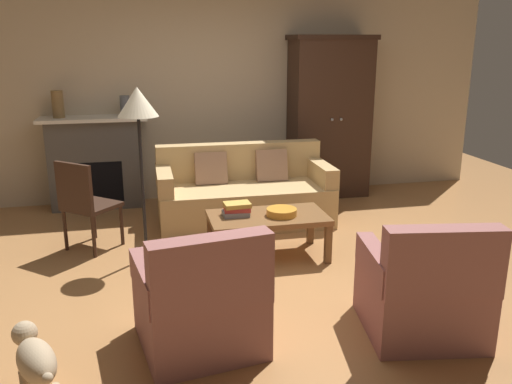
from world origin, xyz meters
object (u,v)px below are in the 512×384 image
at_px(coffee_table, 268,221).
at_px(fruit_bowl, 282,212).
at_px(armoire, 329,117).
at_px(book_stack, 237,209).
at_px(fireplace, 97,162).
at_px(couch, 244,195).
at_px(mantel_vase_bronze, 58,104).
at_px(armchair_near_left, 201,305).
at_px(side_chair_wooden, 84,200).
at_px(dog, 35,359).
at_px(armchair_near_right, 424,292).
at_px(floor_lamp, 138,112).
at_px(mantel_vase_slate, 125,106).

distance_m(coffee_table, fruit_bowl, 0.16).
height_order(armoire, book_stack, armoire).
relative_size(fireplace, fruit_bowl, 4.44).
relative_size(couch, mantel_vase_bronze, 6.08).
height_order(couch, fruit_bowl, couch).
distance_m(fireplace, armchair_near_left, 3.56).
bearing_deg(armoire, mantel_vase_bronze, 178.97).
distance_m(fruit_bowl, book_stack, 0.42).
height_order(fireplace, fruit_bowl, fireplace).
height_order(fruit_bowl, side_chair_wooden, side_chair_wooden).
bearing_deg(dog, fireplace, 87.83).
xyz_separation_m(coffee_table, fruit_bowl, (0.12, -0.04, 0.09)).
bearing_deg(dog, armchair_near_right, 3.38).
xyz_separation_m(side_chair_wooden, floor_lamp, (0.55, -0.33, 0.87)).
distance_m(fireplace, couch, 1.92).
bearing_deg(couch, book_stack, -105.07).
xyz_separation_m(armoire, side_chair_wooden, (-2.98, -1.40, -0.52)).
distance_m(mantel_vase_bronze, armchair_near_left, 3.77).
relative_size(fireplace, side_chair_wooden, 1.40).
relative_size(mantel_vase_slate, floor_lamp, 0.15).
relative_size(fireplace, dog, 2.35).
relative_size(armoire, dog, 3.84).
bearing_deg(armoire, fireplace, 178.49).
relative_size(book_stack, side_chair_wooden, 0.29).
relative_size(side_chair_wooden, dog, 1.68).
bearing_deg(book_stack, floor_lamp, 168.22).
relative_size(mantel_vase_bronze, side_chair_wooden, 0.35).
distance_m(armchair_near_right, dog, 2.52).
xyz_separation_m(armchair_near_left, side_chair_wooden, (-0.88, 1.98, 0.20)).
distance_m(coffee_table, floor_lamp, 1.54).
xyz_separation_m(fireplace, couch, (1.64, -0.97, -0.25)).
bearing_deg(fruit_bowl, mantel_vase_bronze, 136.31).
bearing_deg(armoire, coffee_table, -123.63).
distance_m(book_stack, mantel_vase_slate, 2.32).
bearing_deg(dog, coffee_table, 43.96).
xyz_separation_m(armoire, floor_lamp, (-2.43, -1.73, 0.35)).
bearing_deg(side_chair_wooden, couch, 16.86).
bearing_deg(side_chair_wooden, mantel_vase_slate, 74.21).
distance_m(fireplace, book_stack, 2.41).
relative_size(fruit_bowl, book_stack, 1.08).
xyz_separation_m(mantel_vase_bronze, side_chair_wooden, (0.35, -1.46, -0.77)).
height_order(couch, mantel_vase_slate, mantel_vase_slate).
relative_size(armoire, floor_lamp, 1.28).
height_order(coffee_table, mantel_vase_slate, mantel_vase_slate).
distance_m(couch, side_chair_wooden, 1.75).
distance_m(fruit_bowl, armchair_near_left, 1.67).
xyz_separation_m(fruit_bowl, book_stack, (-0.41, 0.09, 0.03)).
bearing_deg(armchair_near_left, armoire, 58.05).
relative_size(couch, book_stack, 7.36).
distance_m(armoire, armchair_near_left, 4.04).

